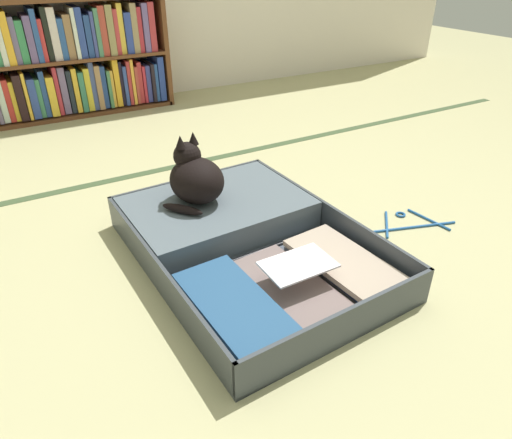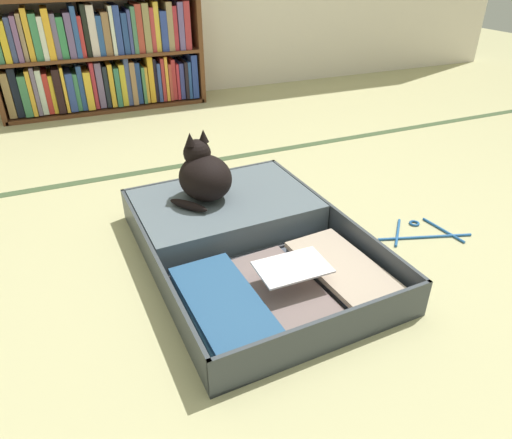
# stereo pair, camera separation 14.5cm
# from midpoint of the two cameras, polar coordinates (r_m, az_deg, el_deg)

# --- Properties ---
(ground_plane) EXTENTS (10.00, 10.00, 0.00)m
(ground_plane) POSITION_cam_midpoint_polar(r_m,az_deg,el_deg) (1.50, 7.70, -8.81)
(ground_plane) COLOR tan
(tatami_border) EXTENTS (4.80, 0.05, 0.00)m
(tatami_border) POSITION_cam_midpoint_polar(r_m,az_deg,el_deg) (2.36, -5.74, 6.94)
(tatami_border) COLOR #3D5030
(tatami_border) RESTS_ON ground_plane
(bookshelf) EXTENTS (1.31, 0.27, 0.70)m
(bookshelf) POSITION_cam_midpoint_polar(r_m,az_deg,el_deg) (3.29, -17.53, 18.68)
(bookshelf) COLOR brown
(bookshelf) RESTS_ON ground_plane
(open_suitcase) EXTENTS (0.73, 1.00, 0.13)m
(open_suitcase) POSITION_cam_midpoint_polar(r_m,az_deg,el_deg) (1.66, 0.61, -1.94)
(open_suitcase) COLOR #383E44
(open_suitcase) RESTS_ON ground_plane
(black_cat) EXTENTS (0.27, 0.26, 0.25)m
(black_cat) POSITION_cam_midpoint_polar(r_m,az_deg,el_deg) (1.71, -4.18, 5.45)
(black_cat) COLOR black
(black_cat) RESTS_ON open_suitcase
(clothes_hanger) EXTENTS (0.35, 0.23, 0.01)m
(clothes_hanger) POSITION_cam_midpoint_polar(r_m,az_deg,el_deg) (1.90, 21.94, -1.54)
(clothes_hanger) COLOR #205698
(clothes_hanger) RESTS_ON ground_plane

